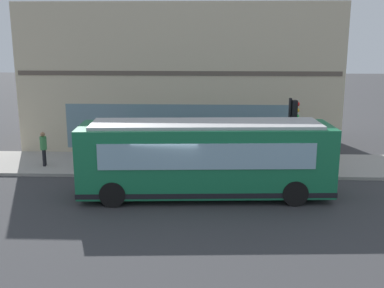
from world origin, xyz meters
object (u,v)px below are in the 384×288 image
Objects in this scene: traffic_light_near_corner at (292,121)px; pedestrian_walking_along_curb at (185,140)px; pedestrian_near_hydrant at (43,147)px; pedestrian_near_building_entrance at (162,147)px; city_bus_nearside at (205,159)px; newspaper_vending_box at (316,162)px; fire_hydrant at (322,151)px.

traffic_light_near_corner is 6.04m from pedestrian_walking_along_curb.
pedestrian_near_building_entrance is at bearing -91.78° from pedestrian_near_hydrant.
pedestrian_near_hydrant is at bearing 65.11° from city_bus_nearside.
newspaper_vending_box is (-2.58, -6.28, -0.44)m from pedestrian_walking_along_curb.
fire_hydrant is 0.44× the size of pedestrian_near_hydrant.
newspaper_vending_box is at bearing -112.37° from pedestrian_walking_along_curb.
city_bus_nearside is 11.30× the size of newspaper_vending_box.
traffic_light_near_corner is 6.22m from pedestrian_near_building_entrance.
traffic_light_near_corner is at bearing 106.24° from newspaper_vending_box.
pedestrian_near_building_entrance reaches higher than pedestrian_near_hydrant.
pedestrian_near_building_entrance is at bearing 104.96° from fire_hydrant.
traffic_light_near_corner reaches higher than fire_hydrant.
traffic_light_near_corner is at bearing -120.31° from pedestrian_walking_along_curb.
traffic_light_near_corner reaches higher than city_bus_nearside.
city_bus_nearside is 5.90m from pedestrian_walking_along_curb.
city_bus_nearside reaches higher than pedestrian_near_hydrant.
pedestrian_near_building_entrance is at bearing 87.63° from newspaper_vending_box.
fire_hydrant is 7.14m from pedestrian_walking_along_curb.
pedestrian_walking_along_curb reaches higher than fire_hydrant.
pedestrian_walking_along_curb is at bearing 89.07° from fire_hydrant.
fire_hydrant is at bearing -46.66° from city_bus_nearside.
city_bus_nearside is at bearing -168.98° from pedestrian_walking_along_curb.
city_bus_nearside is 6.50× the size of pedestrian_walking_along_curb.
newspaper_vending_box is (-2.47, 0.84, 0.09)m from fire_hydrant.
pedestrian_near_building_entrance is at bearing 156.56° from pedestrian_walking_along_curb.
traffic_light_near_corner is at bearing 143.61° from fire_hydrant.
fire_hydrant is at bearing -75.04° from pedestrian_near_building_entrance.
pedestrian_near_hydrant reaches higher than pedestrian_walking_along_curb.
newspaper_vending_box reaches higher than fire_hydrant.
pedestrian_near_hydrant reaches higher than fire_hydrant.
pedestrian_near_building_entrance is (-2.28, 0.99, 0.15)m from pedestrian_walking_along_curb.
pedestrian_walking_along_curb is 0.93× the size of pedestrian_near_hydrant.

